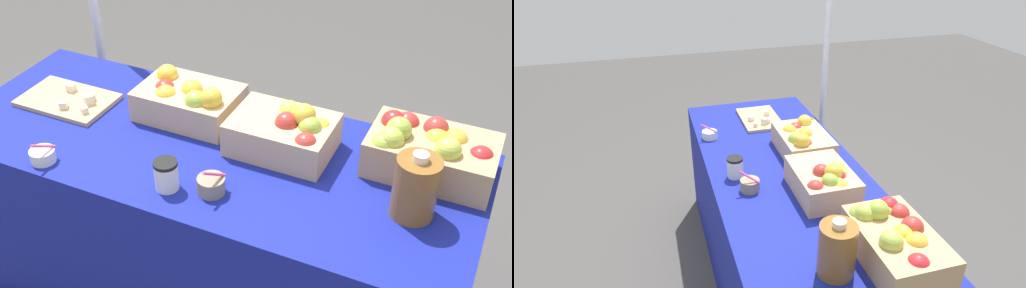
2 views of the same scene
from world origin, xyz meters
TOP-DOWN VIEW (x-y plane):
  - table at (0.00, 0.00)m, footprint 1.90×0.76m
  - apple_crate_left at (0.72, 0.18)m, footprint 0.41×0.26m
  - apple_crate_middle at (0.26, 0.10)m, footprint 0.35×0.25m
  - apple_crate_right at (-0.15, 0.14)m, footprint 0.37×0.25m
  - cutting_board_front at (-0.62, 0.03)m, footprint 0.35×0.23m
  - sample_bowl_near at (-0.46, -0.31)m, footprint 0.09×0.09m
  - sample_bowl_mid at (0.13, -0.22)m, footprint 0.09×0.10m
  - cider_jug at (0.73, -0.05)m, footprint 0.13×0.13m
  - coffee_cup at (-0.01, -0.26)m, footprint 0.08×0.08m

SIDE VIEW (x-z plane):
  - table at x=0.00m, z-range 0.00..0.74m
  - cutting_board_front at x=-0.62m, z-range 0.72..0.78m
  - sample_bowl_near at x=-0.46m, z-range 0.72..0.81m
  - sample_bowl_mid at x=0.13m, z-range 0.71..0.83m
  - coffee_cup at x=-0.01m, z-range 0.74..0.84m
  - apple_crate_right at x=-0.15m, z-range 0.72..0.90m
  - apple_crate_middle at x=0.26m, z-range 0.72..0.91m
  - apple_crate_left at x=0.72m, z-range 0.73..0.92m
  - cider_jug at x=0.73m, z-range 0.73..0.95m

